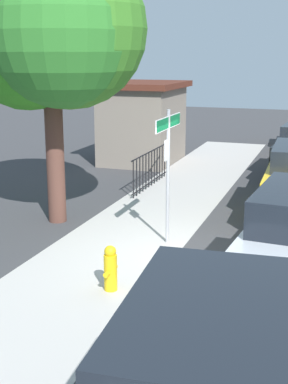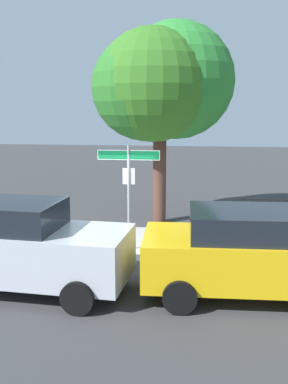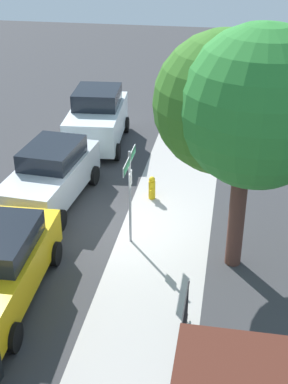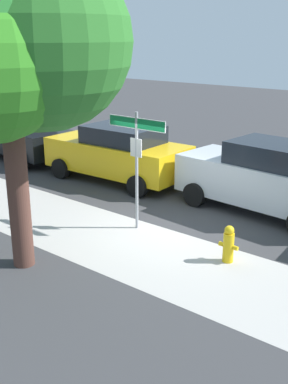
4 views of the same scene
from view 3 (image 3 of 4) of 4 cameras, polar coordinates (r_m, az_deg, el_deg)
name	(u,v)px [view 3 (image 3 of 4)]	position (r m, az deg, el deg)	size (l,w,h in m)	color
ground_plane	(121,228)	(15.72, -2.45, -3.90)	(60.00, 60.00, 0.00)	#38383A
sidewalk_strip	(154,274)	(13.90, 1.12, -8.70)	(24.00, 2.60, 0.00)	#ADA9A3
street_sign	(130,178)	(14.16, -1.53, 1.53)	(1.61, 0.07, 2.76)	#9EA0A5
shade_tree	(242,107)	(12.52, 10.42, 8.89)	(4.29, 4.26, 6.30)	#513229
car_white	(97,118)	(21.02, -5.02, 7.85)	(4.26, 2.38, 2.18)	white
car_silver	(51,175)	(16.94, -9.87, 1.82)	(4.55, 2.23, 1.86)	silver
iron_fence	(180,349)	(11.12, 3.90, -16.40)	(3.12, 0.04, 1.07)	black
fire_hydrant	(152,188)	(17.11, 0.85, 0.46)	(0.42, 0.22, 0.78)	yellow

